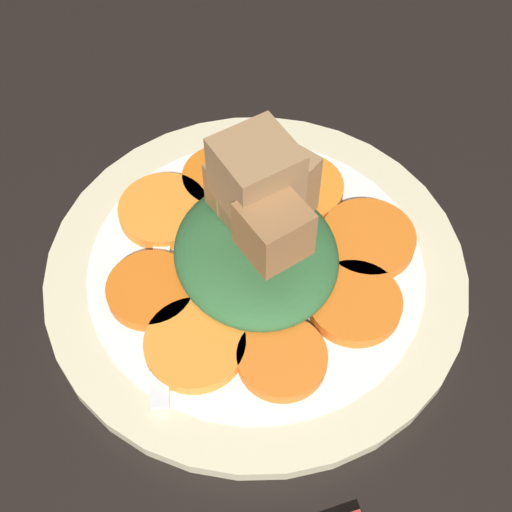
# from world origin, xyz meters

# --- Properties ---
(table_slab) EXTENTS (1.20, 1.20, 0.02)m
(table_slab) POSITION_xyz_m (0.00, 0.00, 0.01)
(table_slab) COLOR black
(table_slab) RESTS_ON ground
(plate) EXTENTS (0.27, 0.27, 0.01)m
(plate) POSITION_xyz_m (0.00, 0.00, 0.03)
(plate) COLOR beige
(plate) RESTS_ON table_slab
(carrot_slice_0) EXTENTS (0.06, 0.06, 0.01)m
(carrot_slice_0) POSITION_xyz_m (0.05, -0.05, 0.04)
(carrot_slice_0) COLOR orange
(carrot_slice_0) RESTS_ON plate
(carrot_slice_1) EXTENTS (0.05, 0.05, 0.01)m
(carrot_slice_1) POSITION_xyz_m (0.07, -0.01, 0.04)
(carrot_slice_1) COLOR orange
(carrot_slice_1) RESTS_ON plate
(carrot_slice_2) EXTENTS (0.06, 0.06, 0.01)m
(carrot_slice_2) POSITION_xyz_m (0.05, 0.05, 0.04)
(carrot_slice_2) COLOR orange
(carrot_slice_2) RESTS_ON plate
(carrot_slice_3) EXTENTS (0.06, 0.06, 0.01)m
(carrot_slice_3) POSITION_xyz_m (0.01, 0.07, 0.04)
(carrot_slice_3) COLOR orange
(carrot_slice_3) RESTS_ON plate
(carrot_slice_4) EXTENTS (0.06, 0.06, 0.01)m
(carrot_slice_4) POSITION_xyz_m (-0.05, 0.05, 0.04)
(carrot_slice_4) COLOR orange
(carrot_slice_4) RESTS_ON plate
(carrot_slice_5) EXTENTS (0.06, 0.06, 0.01)m
(carrot_slice_5) POSITION_xyz_m (-0.07, 0.00, 0.04)
(carrot_slice_5) COLOR orange
(carrot_slice_5) RESTS_ON plate
(carrot_slice_6) EXTENTS (0.06, 0.06, 0.01)m
(carrot_slice_6) POSITION_xyz_m (-0.06, -0.05, 0.04)
(carrot_slice_6) COLOR orange
(carrot_slice_6) RESTS_ON plate
(carrot_slice_7) EXTENTS (0.05, 0.05, 0.01)m
(carrot_slice_7) POSITION_xyz_m (0.00, -0.07, 0.04)
(carrot_slice_7) COLOR orange
(carrot_slice_7) RESTS_ON plate
(center_pile) EXTENTS (0.11, 0.10, 0.11)m
(center_pile) POSITION_xyz_m (-0.00, 0.00, 0.07)
(center_pile) COLOR #2D6033
(center_pile) RESTS_ON plate
(fork) EXTENTS (0.17, 0.06, 0.00)m
(fork) POSITION_xyz_m (-0.01, -0.06, 0.03)
(fork) COLOR silver
(fork) RESTS_ON plate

